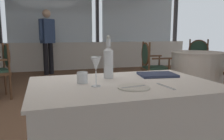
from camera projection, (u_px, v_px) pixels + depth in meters
ground_plane at (71, 122)px, 2.88m from camera, size 15.08×15.08×0.00m
window_wall_far at (52, 34)px, 6.82m from camera, size 9.05×0.14×2.73m
foreground_table at (123, 133)px, 1.68m from camera, size 1.30×0.88×0.75m
side_plate at (134, 87)px, 1.46m from camera, size 0.21×0.21×0.01m
butter_knife at (134, 87)px, 1.46m from camera, size 0.17×0.04×0.00m
dinner_fork at (166, 86)px, 1.50m from camera, size 0.03×0.20×0.00m
water_bottle at (108, 61)px, 1.78m from camera, size 0.08×0.08×0.33m
wine_glass at (96, 65)px, 1.49m from camera, size 0.07×0.07×0.20m
water_tumbler at (82, 77)px, 1.61m from camera, size 0.08×0.08×0.08m
menu_book at (157, 75)px, 1.89m from camera, size 0.32×0.27×0.02m
background_table_0 at (197, 71)px, 4.51m from camera, size 1.03×1.03×0.75m
dining_chair_0_1 at (198, 57)px, 5.35m from camera, size 0.66×0.65×0.98m
dining_chair_0_2 at (151, 63)px, 4.34m from camera, size 0.53×0.58×0.96m
diner_person_0 at (48, 38)px, 6.15m from camera, size 0.43×0.38×1.75m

